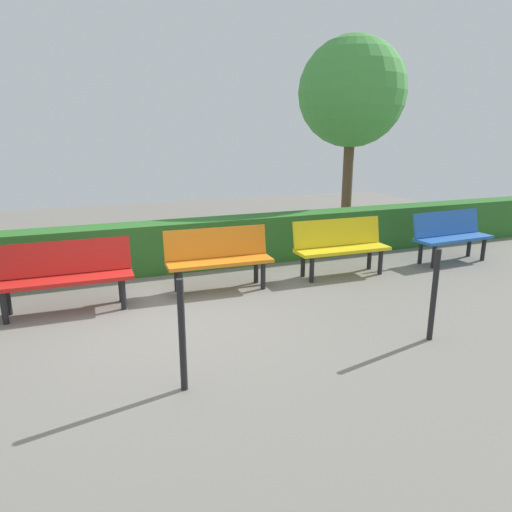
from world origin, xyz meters
TOP-DOWN VIEW (x-y plane):
  - ground_plane at (0.00, 0.00)m, footprint 19.24×19.24m
  - bench_blue at (-5.07, -0.68)m, footprint 1.47×0.54m
  - bench_yellow at (-2.89, -0.72)m, footprint 1.51×0.50m
  - bench_orange at (-0.93, -0.75)m, footprint 1.49×0.52m
  - bench_red at (1.08, -0.67)m, footprint 1.63×0.50m
  - hedge_row at (-0.92, -1.91)m, footprint 15.24×0.52m
  - tree_near at (-4.71, -3.41)m, footprint 2.25×2.25m
  - railing_post_mid at (-2.54, 1.68)m, footprint 0.06×0.06m
  - railing_post_far at (0.13, 1.68)m, footprint 0.06×0.06m

SIDE VIEW (x-z plane):
  - ground_plane at x=0.00m, z-range 0.00..0.00m
  - hedge_row at x=-0.92m, z-range 0.00..0.79m
  - bench_blue at x=-5.07m, z-range 0.05..0.91m
  - bench_orange at x=-0.93m, z-range 0.05..0.91m
  - bench_yellow at x=-2.89m, z-range 0.05..0.91m
  - bench_red at x=1.08m, z-range 0.05..0.91m
  - railing_post_mid at x=-2.54m, z-range 0.00..1.00m
  - railing_post_far at x=0.13m, z-range 0.00..1.00m
  - tree_near at x=-4.71m, z-range 0.91..5.01m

